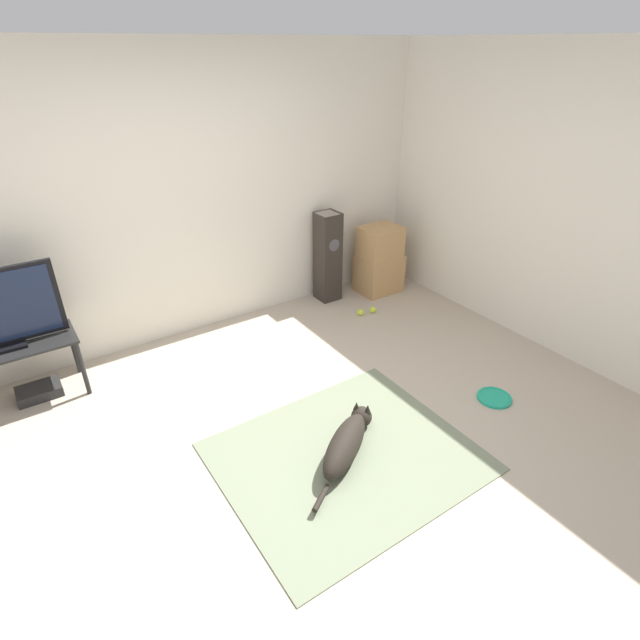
% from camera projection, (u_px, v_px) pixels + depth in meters
% --- Properties ---
extents(ground_plane, '(12.00, 12.00, 0.00)m').
position_uv_depth(ground_plane, '(309.00, 452.00, 3.47)').
color(ground_plane, '#B2A38E').
extents(wall_back, '(8.00, 0.06, 2.55)m').
position_uv_depth(wall_back, '(177.00, 201.00, 4.37)').
color(wall_back, silver).
rests_on(wall_back, ground_plane).
extents(wall_right, '(0.06, 8.00, 2.55)m').
position_uv_depth(wall_right, '(571.00, 211.00, 4.12)').
color(wall_right, silver).
rests_on(wall_right, ground_plane).
extents(area_rug, '(1.67, 1.42, 0.01)m').
position_uv_depth(area_rug, '(346.00, 457.00, 3.43)').
color(area_rug, slate).
rests_on(area_rug, ground_plane).
extents(dog, '(0.82, 0.58, 0.23)m').
position_uv_depth(dog, '(347.00, 442.00, 3.39)').
color(dog, black).
rests_on(dog, area_rug).
extents(frisbee, '(0.27, 0.27, 0.03)m').
position_uv_depth(frisbee, '(494.00, 397.00, 3.98)').
color(frisbee, '#199E7A').
rests_on(frisbee, ground_plane).
extents(cardboard_box_lower, '(0.47, 0.37, 0.42)m').
position_uv_depth(cardboard_box_lower, '(379.00, 273.00, 5.63)').
color(cardboard_box_lower, tan).
rests_on(cardboard_box_lower, ground_plane).
extents(cardboard_box_upper, '(0.43, 0.34, 0.33)m').
position_uv_depth(cardboard_box_upper, '(380.00, 242.00, 5.43)').
color(cardboard_box_upper, tan).
rests_on(cardboard_box_upper, cardboard_box_lower).
extents(floor_speaker, '(0.23, 0.23, 0.97)m').
position_uv_depth(floor_speaker, '(328.00, 257.00, 5.32)').
color(floor_speaker, '#2D2823').
rests_on(floor_speaker, ground_plane).
extents(tv_stand, '(1.01, 0.42, 0.50)m').
position_uv_depth(tv_stand, '(5.00, 356.00, 3.74)').
color(tv_stand, black).
rests_on(tv_stand, ground_plane).
extents(tennis_ball_by_boxes, '(0.07, 0.07, 0.07)m').
position_uv_depth(tennis_ball_by_boxes, '(360.00, 312.00, 5.19)').
color(tennis_ball_by_boxes, '#C6E033').
rests_on(tennis_ball_by_boxes, ground_plane).
extents(tennis_ball_near_speaker, '(0.07, 0.07, 0.07)m').
position_uv_depth(tennis_ball_near_speaker, '(373.00, 310.00, 5.24)').
color(tennis_ball_near_speaker, '#C6E033').
rests_on(tennis_ball_near_speaker, ground_plane).
extents(game_console, '(0.33, 0.23, 0.08)m').
position_uv_depth(game_console, '(39.00, 391.00, 4.01)').
color(game_console, black).
rests_on(game_console, ground_plane).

